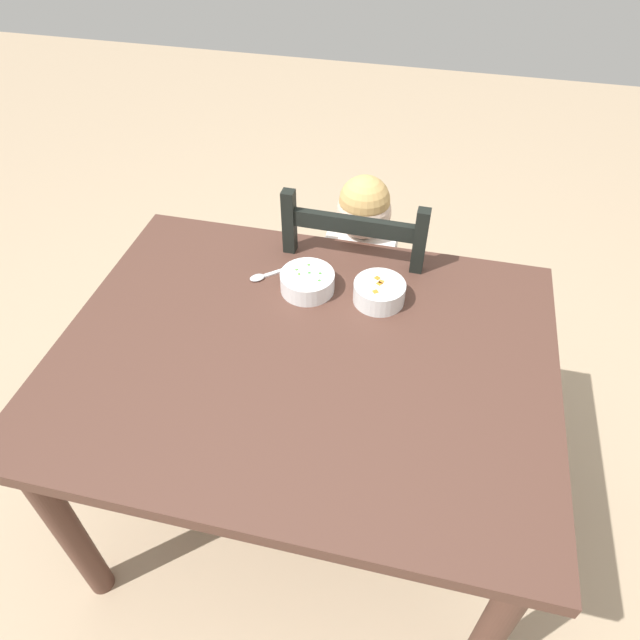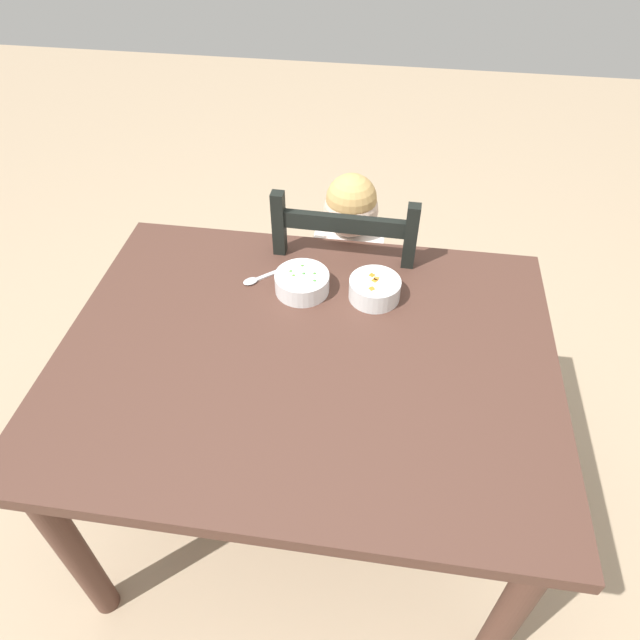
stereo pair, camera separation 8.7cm
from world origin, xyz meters
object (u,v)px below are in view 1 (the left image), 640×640
object	(u,v)px
bowl_of_peas	(307,281)
bowl_of_carrots	(379,292)
dining_chair	(357,305)
child_figure	(359,268)
dining_table	(304,379)
spoon	(264,276)

from	to	relation	value
bowl_of_peas	bowl_of_carrots	distance (m)	0.20
dining_chair	bowl_of_peas	distance (m)	0.46
child_figure	dining_chair	bearing A→B (deg)	118.18
dining_table	bowl_of_peas	distance (m)	0.27
dining_table	bowl_of_carrots	distance (m)	0.31
dining_chair	bowl_of_carrots	world-z (taller)	dining_chair
dining_table	bowl_of_carrots	bearing A→B (deg)	56.67
dining_table	dining_chair	xyz separation A→B (m)	(0.05, 0.53, -0.20)
dining_chair	child_figure	xyz separation A→B (m)	(0.00, -0.00, 0.17)
dining_chair	child_figure	bearing A→B (deg)	-61.82
spoon	dining_chair	bearing A→B (deg)	49.28
dining_chair	bowl_of_peas	xyz separation A→B (m)	(-0.10, -0.30, 0.34)
dining_table	child_figure	size ratio (longest dim) A/B	1.33
dining_chair	bowl_of_peas	bearing A→B (deg)	-108.50
bowl_of_carrots	spoon	world-z (taller)	bowl_of_carrots
dining_table	spoon	distance (m)	0.33
child_figure	spoon	distance (m)	0.38
dining_chair	bowl_of_carrots	bearing A→B (deg)	-71.05
dining_table	child_figure	distance (m)	0.53
bowl_of_peas	dining_chair	bearing A→B (deg)	71.50
dining_table	dining_chair	bearing A→B (deg)	84.44
dining_table	dining_chair	world-z (taller)	dining_chair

